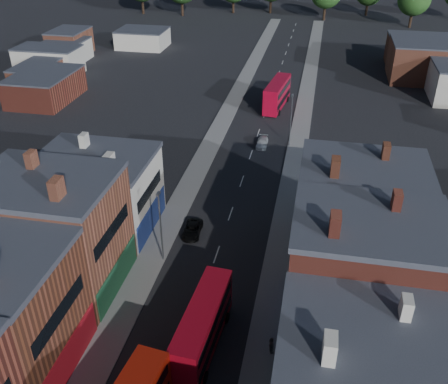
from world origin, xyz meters
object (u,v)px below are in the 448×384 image
at_px(bus_2, 277,94).
at_px(car_3, 262,143).
at_px(ped_3, 271,345).
at_px(bus_1, 203,326).
at_px(car_2, 192,230).

height_order(bus_2, car_3, bus_2).
height_order(car_3, ped_3, ped_3).
xyz_separation_m(bus_1, car_2, (-4.93, 15.51, -1.80)).
relative_size(car_2, ped_3, 2.49).
xyz_separation_m(car_3, ped_3, (5.93, -39.32, 0.38)).
xyz_separation_m(bus_1, car_3, (-0.30, 39.69, -1.80)).
bearing_deg(car_2, car_3, 75.86).
height_order(bus_1, car_3, bus_1).
height_order(car_2, car_3, car_2).
bearing_deg(car_3, ped_3, -81.86).
bearing_deg(ped_3, bus_2, -17.23).
bearing_deg(bus_2, car_2, -90.19).
bearing_deg(bus_1, car_3, 94.43).
bearing_deg(car_2, bus_1, -75.66).
distance_m(bus_2, ped_3, 55.95).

